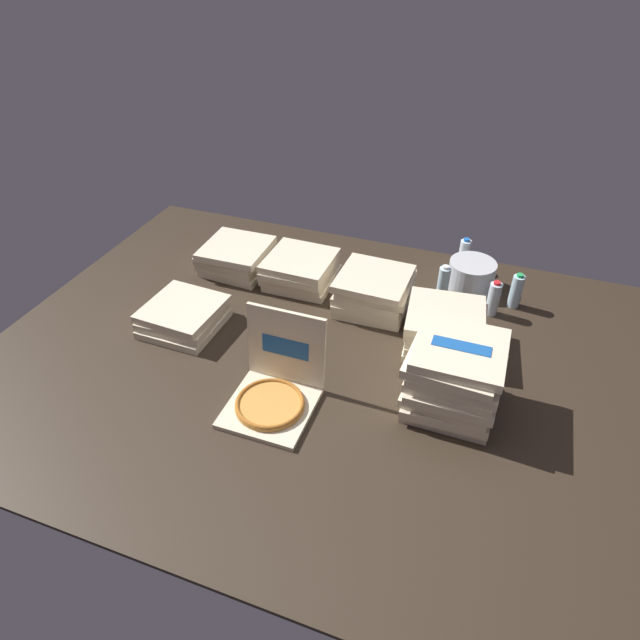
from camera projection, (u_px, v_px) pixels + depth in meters
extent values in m
cube|color=#2D2319|center=(317.00, 356.00, 2.70)|extent=(3.20, 2.40, 0.02)
cube|color=beige|center=(270.00, 408.00, 2.39)|extent=(0.37, 0.37, 0.02)
cylinder|color=#C6893D|center=(270.00, 404.00, 2.38)|extent=(0.31, 0.31, 0.02)
torus|color=#A96324|center=(270.00, 403.00, 2.38)|extent=(0.30, 0.30, 0.02)
cube|color=beige|center=(286.00, 346.00, 2.42)|extent=(0.37, 0.05, 0.37)
cube|color=#19519E|center=(285.00, 347.00, 2.42)|extent=(0.22, 0.01, 0.09)
cube|color=beige|center=(443.00, 343.00, 2.73)|extent=(0.40, 0.40, 0.04)
cube|color=beige|center=(445.00, 336.00, 2.71)|extent=(0.40, 0.40, 0.04)
cube|color=#19519E|center=(446.00, 332.00, 2.70)|extent=(0.24, 0.09, 0.00)
cube|color=beige|center=(447.00, 329.00, 2.69)|extent=(0.40, 0.40, 0.04)
cube|color=beige|center=(447.00, 322.00, 2.66)|extent=(0.39, 0.39, 0.04)
cube|color=#19519E|center=(447.00, 319.00, 2.65)|extent=(0.24, 0.08, 0.00)
cube|color=beige|center=(446.00, 315.00, 2.63)|extent=(0.41, 0.41, 0.04)
cube|color=beige|center=(184.00, 323.00, 2.86)|extent=(0.38, 0.38, 0.04)
cube|color=#19519E|center=(184.00, 320.00, 2.84)|extent=(0.24, 0.07, 0.00)
cube|color=beige|center=(184.00, 315.00, 2.85)|extent=(0.37, 0.37, 0.04)
cube|color=beige|center=(183.00, 309.00, 2.82)|extent=(0.39, 0.39, 0.04)
cube|color=beige|center=(302.00, 278.00, 3.20)|extent=(0.37, 0.37, 0.04)
cube|color=beige|center=(300.00, 272.00, 3.18)|extent=(0.37, 0.37, 0.04)
cube|color=#19519E|center=(300.00, 269.00, 3.16)|extent=(0.24, 0.07, 0.00)
cube|color=beige|center=(299.00, 267.00, 3.14)|extent=(0.37, 0.37, 0.04)
cube|color=#19519E|center=(299.00, 264.00, 3.13)|extent=(0.24, 0.07, 0.00)
cube|color=beige|center=(300.00, 261.00, 3.12)|extent=(0.37, 0.37, 0.04)
cube|color=beige|center=(373.00, 303.00, 3.00)|extent=(0.38, 0.38, 0.04)
cube|color=#19519E|center=(373.00, 300.00, 2.99)|extent=(0.24, 0.07, 0.00)
cube|color=beige|center=(372.00, 297.00, 2.98)|extent=(0.38, 0.38, 0.04)
cube|color=#19519E|center=(372.00, 294.00, 2.96)|extent=(0.24, 0.07, 0.00)
cube|color=beige|center=(374.00, 291.00, 2.95)|extent=(0.38, 0.38, 0.04)
cube|color=beige|center=(376.00, 285.00, 2.92)|extent=(0.38, 0.38, 0.04)
cube|color=beige|center=(374.00, 279.00, 2.89)|extent=(0.38, 0.38, 0.04)
cube|color=beige|center=(449.00, 401.00, 2.41)|extent=(0.37, 0.37, 0.04)
cube|color=beige|center=(449.00, 396.00, 2.38)|extent=(0.37, 0.37, 0.04)
cube|color=beige|center=(451.00, 388.00, 2.36)|extent=(0.39, 0.39, 0.04)
cube|color=#19519E|center=(452.00, 384.00, 2.35)|extent=(0.24, 0.08, 0.00)
cube|color=beige|center=(454.00, 383.00, 2.32)|extent=(0.37, 0.37, 0.04)
cube|color=beige|center=(456.00, 373.00, 2.31)|extent=(0.40, 0.40, 0.04)
cube|color=beige|center=(458.00, 367.00, 2.28)|extent=(0.38, 0.38, 0.04)
cube|color=beige|center=(455.00, 358.00, 2.26)|extent=(0.39, 0.39, 0.04)
cube|color=#19519E|center=(456.00, 354.00, 2.25)|extent=(0.24, 0.08, 0.00)
cube|color=beige|center=(461.00, 350.00, 2.24)|extent=(0.37, 0.37, 0.04)
cube|color=#19519E|center=(462.00, 346.00, 2.22)|extent=(0.24, 0.07, 0.00)
cube|color=beige|center=(240.00, 265.00, 3.32)|extent=(0.39, 0.39, 0.04)
cube|color=beige|center=(237.00, 259.00, 3.29)|extent=(0.39, 0.39, 0.04)
cube|color=beige|center=(235.00, 253.00, 3.27)|extent=(0.38, 0.38, 0.04)
cube|color=beige|center=(236.00, 248.00, 3.23)|extent=(0.37, 0.37, 0.04)
cylinder|color=#B7BABF|center=(471.00, 275.00, 3.12)|extent=(0.26, 0.26, 0.16)
cylinder|color=silver|center=(443.00, 283.00, 3.03)|extent=(0.06, 0.06, 0.19)
cylinder|color=white|center=(446.00, 267.00, 2.97)|extent=(0.04, 0.04, 0.02)
cylinder|color=silver|center=(493.00, 299.00, 2.91)|extent=(0.06, 0.06, 0.19)
cylinder|color=red|center=(497.00, 283.00, 2.84)|extent=(0.04, 0.04, 0.02)
cylinder|color=white|center=(464.00, 255.00, 3.27)|extent=(0.06, 0.06, 0.19)
cylinder|color=blue|center=(467.00, 240.00, 3.21)|extent=(0.04, 0.04, 0.02)
cylinder|color=silver|center=(516.00, 291.00, 2.96)|extent=(0.06, 0.06, 0.19)
cylinder|color=#239951|center=(520.00, 276.00, 2.90)|extent=(0.04, 0.04, 0.02)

